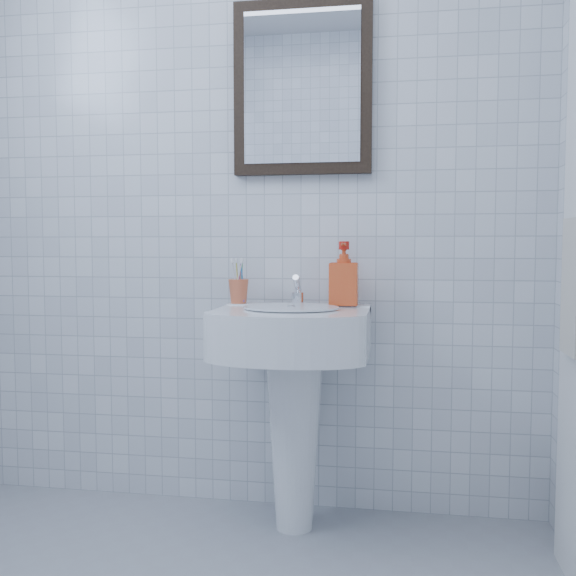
# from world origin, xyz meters

# --- Properties ---
(wall_back) EXTENTS (2.20, 0.02, 2.50)m
(wall_back) POSITION_xyz_m (0.00, 1.20, 1.25)
(wall_back) COLOR white
(wall_back) RESTS_ON ground
(washbasin) EXTENTS (0.51, 0.37, 0.78)m
(washbasin) POSITION_xyz_m (0.21, 0.98, 0.52)
(washbasin) COLOR white
(washbasin) RESTS_ON ground
(faucet) EXTENTS (0.04, 0.09, 0.11)m
(faucet) POSITION_xyz_m (0.21, 1.08, 0.82)
(faucet) COLOR silver
(faucet) RESTS_ON washbasin
(toothbrush_cup) EXTENTS (0.09, 0.09, 0.09)m
(toothbrush_cup) POSITION_xyz_m (-0.00, 1.09, 0.82)
(toothbrush_cup) COLOR #D4613B
(toothbrush_cup) RESTS_ON washbasin
(soap_dispenser) EXTENTS (0.10, 0.10, 0.22)m
(soap_dispenser) POSITION_xyz_m (0.37, 1.09, 0.88)
(soap_dispenser) COLOR red
(soap_dispenser) RESTS_ON washbasin
(wall_mirror) EXTENTS (0.50, 0.04, 0.62)m
(wall_mirror) POSITION_xyz_m (0.21, 1.18, 1.55)
(wall_mirror) COLOR black
(wall_mirror) RESTS_ON wall_back
(hand_towel) EXTENTS (0.03, 0.16, 0.38)m
(hand_towel) POSITION_xyz_m (1.04, 0.73, 0.87)
(hand_towel) COLOR beige
(hand_towel) RESTS_ON towel_ring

